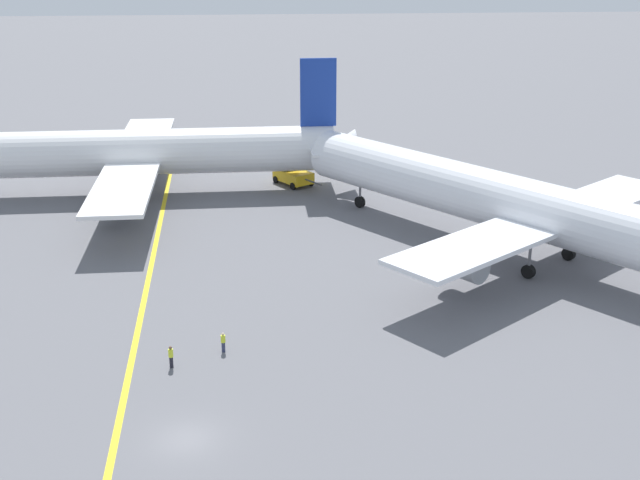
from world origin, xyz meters
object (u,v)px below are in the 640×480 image
object	(u,v)px
airliner_being_pushed	(524,208)
ground_crew_ramp_agent_by_cones	(223,342)
pushback_tug	(293,174)
airliner_at_gate_left	(117,153)
ground_crew_marshaller_foreground	(171,356)

from	to	relation	value
airliner_being_pushed	ground_crew_ramp_agent_by_cones	world-z (taller)	airliner_being_pushed
ground_crew_ramp_agent_by_cones	airliner_being_pushed	bearing A→B (deg)	30.71
pushback_tug	ground_crew_ramp_agent_by_cones	distance (m)	45.71
airliner_at_gate_left	ground_crew_ramp_agent_by_cones	xyz separation A→B (m)	(13.91, -42.47, -4.32)
airliner_at_gate_left	pushback_tug	world-z (taller)	airliner_at_gate_left
ground_crew_ramp_agent_by_cones	airliner_at_gate_left	bearing A→B (deg)	108.13
ground_crew_marshaller_foreground	ground_crew_ramp_agent_by_cones	bearing A→B (deg)	29.98
airliner_being_pushed	ground_crew_ramp_agent_by_cones	bearing A→B (deg)	-149.29
ground_crew_ramp_agent_by_cones	pushback_tug	bearing A→B (deg)	80.45
airliner_at_gate_left	ground_crew_marshaller_foreground	xyz separation A→B (m)	(10.14, -44.65, -4.24)
airliner_at_gate_left	ground_crew_marshaller_foreground	size ratio (longest dim) A/B	33.89
airliner_being_pushed	ground_crew_ramp_agent_by_cones	distance (m)	33.61
airliner_at_gate_left	ground_crew_ramp_agent_by_cones	bearing A→B (deg)	-71.87
ground_crew_marshaller_foreground	ground_crew_ramp_agent_by_cones	distance (m)	4.35
pushback_tug	airliner_being_pushed	bearing A→B (deg)	-53.13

